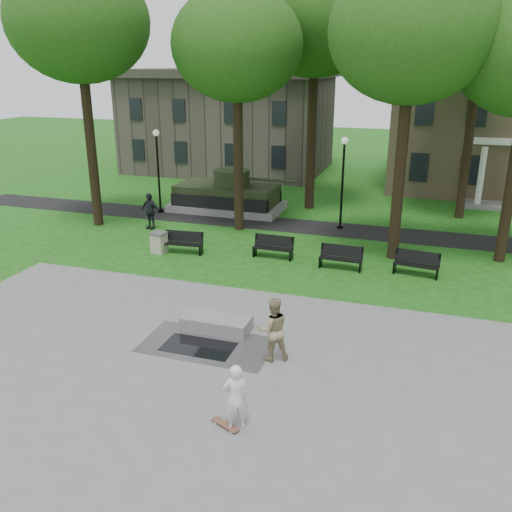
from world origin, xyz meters
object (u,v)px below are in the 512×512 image
(concrete_block, at_px, (217,323))
(skateboarder, at_px, (235,397))
(park_bench_0, at_px, (184,242))
(trash_bin, at_px, (159,242))
(friend_watching, at_px, (273,329))

(concrete_block, relative_size, skateboarder, 1.30)
(park_bench_0, distance_m, trash_bin, 1.14)
(friend_watching, distance_m, park_bench_0, 10.20)
(skateboarder, xyz_separation_m, trash_bin, (-7.69, 10.86, -0.38))
(park_bench_0, bearing_deg, trash_bin, -169.49)
(concrete_block, distance_m, park_bench_0, 7.89)
(concrete_block, xyz_separation_m, friend_watching, (2.25, -1.21, 0.74))
(park_bench_0, height_order, trash_bin, park_bench_0)
(skateboarder, height_order, park_bench_0, skateboarder)
(friend_watching, bearing_deg, concrete_block, -56.95)
(trash_bin, bearing_deg, skateboarder, -54.69)
(park_bench_0, bearing_deg, friend_watching, -55.56)
(concrete_block, xyz_separation_m, skateboarder, (2.32, -4.55, 0.62))
(concrete_block, bearing_deg, friend_watching, -28.30)
(friend_watching, bearing_deg, park_bench_0, -78.86)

